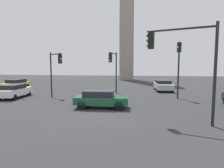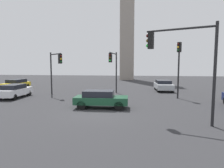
# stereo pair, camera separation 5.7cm
# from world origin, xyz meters

# --- Properties ---
(ground_plane) EXTENTS (106.61, 106.61, 0.00)m
(ground_plane) POSITION_xyz_m (0.00, 0.00, 0.00)
(ground_plane) COLOR #2D2D30
(traffic_light_0) EXTENTS (0.59, 3.06, 5.00)m
(traffic_light_0) POSITION_xyz_m (0.03, 8.62, 3.56)
(traffic_light_0) COLOR black
(traffic_light_0) RESTS_ON ground_plane
(traffic_light_1) EXTENTS (3.70, 1.34, 5.64)m
(traffic_light_1) POSITION_xyz_m (5.35, -1.61, 4.04)
(traffic_light_1) COLOR black
(traffic_light_1) RESTS_ON ground_plane
(traffic_light_2) EXTENTS (0.47, 0.47, 5.71)m
(traffic_light_2) POSITION_xyz_m (6.93, 6.87, 3.94)
(traffic_light_2) COLOR black
(traffic_light_2) RESTS_ON ground_plane
(traffic_light_3) EXTENTS (2.14, 1.85, 4.88)m
(traffic_light_3) POSITION_xyz_m (-6.20, 6.76, 3.44)
(traffic_light_3) COLOR black
(traffic_light_3) RESTS_ON ground_plane
(car_0) EXTENTS (2.01, 4.58, 1.42)m
(car_0) POSITION_xyz_m (-14.62, 11.64, 0.75)
(car_0) COLOR yellow
(car_0) RESTS_ON ground_plane
(car_3) EXTENTS (2.16, 4.27, 1.42)m
(car_3) POSITION_xyz_m (-9.94, 4.84, 0.75)
(car_3) COLOR silver
(car_3) RESTS_ON ground_plane
(car_4) EXTENTS (4.24, 1.87, 1.40)m
(car_4) POSITION_xyz_m (-0.02, 1.41, 0.75)
(car_4) COLOR #19472D
(car_4) RESTS_ON ground_plane
(car_5) EXTENTS (2.20, 4.56, 1.42)m
(car_5) POSITION_xyz_m (6.27, 12.87, 0.75)
(car_5) COLOR #ADB2B7
(car_5) RESTS_ON ground_plane
(skyline_tower) EXTENTS (3.29, 3.29, 35.98)m
(skyline_tower) POSITION_xyz_m (0.09, 33.21, 17.99)
(skyline_tower) COLOR gray
(skyline_tower) RESTS_ON ground_plane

